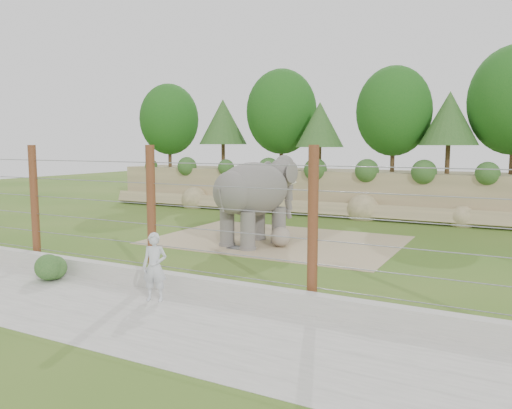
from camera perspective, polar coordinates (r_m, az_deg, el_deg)
The scene contains 11 objects.
ground at distance 18.75m, azimuth -2.87°, elevation -5.50°, with size 90.00×90.00×0.00m, color #356219.
back_embankment at distance 29.74m, azimuth 10.75°, elevation 6.62°, with size 30.00×5.52×8.77m.
dirt_patch at distance 21.11m, azimuth 2.47°, elevation -4.08°, with size 10.00×7.00×0.02m, color tan.
drain_grate at distance 19.38m, azimuth -1.69°, elevation -4.98°, with size 1.00×0.60×0.03m, color #262628.
elephant at distance 19.92m, azimuth -0.31°, elevation 0.31°, with size 1.84×4.30×3.48m, color slate, non-canonical shape.
stone_ball at distance 19.63m, azimuth 2.83°, elevation -3.70°, with size 0.79×0.79×0.79m, color gray.
retaining_wall at distance 14.74m, azimuth -12.95°, elevation -8.08°, with size 26.00×0.35×0.50m, color #A4A399.
walkway at distance 13.42m, azimuth -18.61°, elevation -10.84°, with size 26.00×4.00×0.01m, color #A4A399.
barrier_fence at distance 14.77m, azimuth -11.87°, elevation -1.09°, with size 20.26×0.26×4.00m.
walkway_shrub at distance 16.15m, azimuth -22.57°, elevation -6.55°, with size 0.79×0.79×0.79m, color #235220.
zookeeper at distance 13.12m, azimuth -11.50°, elevation -7.00°, with size 0.64×0.42×1.77m, color silver.
Camera 1 is at (9.37, -15.74, 3.99)m, focal length 35.00 mm.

